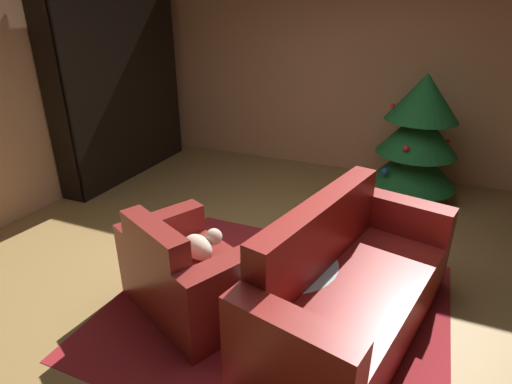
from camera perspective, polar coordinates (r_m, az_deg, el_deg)
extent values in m
plane|color=olive|center=(3.60, 2.28, -11.75)|extent=(7.02, 7.02, 0.00)
cube|color=tan|center=(5.79, 13.36, 16.31)|extent=(5.97, 0.06, 2.77)
cube|color=maroon|center=(3.29, 2.86, -15.65)|extent=(2.46, 2.21, 0.01)
cube|color=black|center=(5.69, -16.99, 13.18)|extent=(0.03, 2.12, 2.25)
cube|color=black|center=(6.60, -12.25, 15.05)|extent=(0.34, 0.03, 2.25)
cube|color=black|center=(5.06, -25.89, 10.58)|extent=(0.34, 0.02, 2.25)
cube|color=black|center=(6.08, -16.89, 2.88)|extent=(0.31, 2.07, 0.03)
cube|color=black|center=(5.94, -17.40, 6.88)|extent=(0.31, 2.07, 0.03)
cube|color=black|center=(5.83, -17.94, 11.06)|extent=(0.31, 2.07, 0.02)
cube|color=black|center=(5.76, -18.52, 15.37)|extent=(0.31, 2.07, 0.02)
cube|color=black|center=(5.72, -19.14, 19.76)|extent=(0.31, 2.07, 0.02)
cube|color=black|center=(5.85, -19.37, 14.61)|extent=(0.05, 1.14, 0.71)
cube|color=black|center=(5.83, -19.18, 14.61)|extent=(0.03, 1.17, 0.74)
cube|color=#824A99|center=(6.81, -12.10, 7.00)|extent=(0.22, 0.04, 0.28)
cube|color=#2F7245|center=(6.76, -12.26, 7.26)|extent=(0.23, 0.03, 0.37)
cube|color=#4D2D30|center=(6.73, -12.36, 7.04)|extent=(0.25, 0.03, 0.34)
cube|color=orange|center=(6.73, -12.70, 6.53)|extent=(0.20, 0.04, 0.23)
cube|color=#125086|center=(6.68, -12.74, 6.43)|extent=(0.25, 0.03, 0.24)
cube|color=orange|center=(6.67, -12.67, 11.01)|extent=(0.19, 0.05, 0.38)
cube|color=gold|center=(6.64, -12.91, 10.54)|extent=(0.19, 0.04, 0.29)
cube|color=orange|center=(6.60, -12.98, 10.32)|extent=(0.22, 0.03, 0.26)
cube|color=#40372A|center=(6.58, -13.32, 10.24)|extent=(0.19, 0.05, 0.26)
cube|color=#328B3D|center=(6.54, -13.69, 10.25)|extent=(0.16, 0.04, 0.29)
cube|color=navy|center=(6.52, -13.54, 21.89)|extent=(0.22, 0.03, 0.23)
cube|color=#398C30|center=(6.50, -13.96, 22.41)|extent=(0.18, 0.03, 0.36)
cube|color=#B93029|center=(6.47, -14.23, 22.34)|extent=(0.17, 0.04, 0.35)
cube|color=#2C478D|center=(6.41, -14.18, 22.17)|extent=(0.25, 0.03, 0.31)
cube|color=#226A7D|center=(6.39, -14.74, 22.19)|extent=(0.18, 0.04, 0.33)
cube|color=maroon|center=(3.25, -8.62, -12.35)|extent=(0.92, 0.93, 0.38)
cube|color=maroon|center=(2.92, -13.71, -7.97)|extent=(0.68, 0.43, 0.41)
cube|color=maroon|center=(2.89, -3.99, -14.43)|extent=(0.47, 0.72, 0.61)
cube|color=maroon|center=(3.49, -12.60, -7.55)|extent=(0.47, 0.72, 0.61)
ellipsoid|color=#C4AB94|center=(3.13, -8.03, -7.56)|extent=(0.33, 0.28, 0.18)
sphere|color=#C4AB94|center=(3.14, -5.85, -6.18)|extent=(0.13, 0.13, 0.13)
cube|color=maroon|center=(3.03, 13.31, -15.13)|extent=(1.10, 1.65, 0.44)
cube|color=maroon|center=(2.87, 8.67, -5.75)|extent=(0.51, 1.51, 0.51)
cube|color=maroon|center=(2.37, 4.52, -23.42)|extent=(0.80, 0.36, 0.72)
cube|color=maroon|center=(3.63, 19.01, -6.10)|extent=(0.80, 0.36, 0.72)
cylinder|color=black|center=(3.10, 7.78, -13.84)|extent=(0.04, 0.04, 0.42)
cylinder|color=black|center=(3.31, 3.37, -10.94)|extent=(0.04, 0.04, 0.42)
cylinder|color=black|center=(3.04, 0.93, -14.46)|extent=(0.04, 0.04, 0.42)
cylinder|color=silver|center=(3.02, 4.17, -9.75)|extent=(0.75, 0.75, 0.02)
cube|color=#325680|center=(2.97, 3.34, -9.88)|extent=(0.21, 0.16, 0.02)
cube|color=#378B58|center=(2.96, 3.42, -9.50)|extent=(0.22, 0.16, 0.02)
cube|color=#448B57|center=(2.95, 3.42, -9.24)|extent=(0.18, 0.14, 0.02)
cube|color=#D6B558|center=(2.94, 3.58, -8.94)|extent=(0.19, 0.12, 0.02)
cylinder|color=#2C2B52|center=(3.11, 6.24, -6.39)|extent=(0.06, 0.06, 0.19)
cylinder|color=#2C2B52|center=(3.05, 6.35, -4.31)|extent=(0.02, 0.02, 0.07)
cylinder|color=brown|center=(5.32, 20.38, 0.22)|extent=(0.08, 0.08, 0.17)
cone|color=#195C28|center=(5.20, 20.92, 3.70)|extent=(1.01, 1.01, 0.52)
cone|color=#195C28|center=(5.09, 21.56, 7.79)|extent=(0.91, 0.91, 0.52)
cone|color=#195C28|center=(5.01, 22.25, 12.04)|extent=(0.80, 0.80, 0.52)
sphere|color=red|center=(5.30, 24.95, 6.35)|extent=(0.05, 0.05, 0.05)
sphere|color=blue|center=(4.95, 17.35, 2.77)|extent=(0.07, 0.07, 0.07)
sphere|color=blue|center=(5.54, 23.19, 5.17)|extent=(0.07, 0.07, 0.07)
sphere|color=red|center=(5.62, 22.12, 3.73)|extent=(0.05, 0.05, 0.05)
sphere|color=red|center=(5.05, 18.36, 11.22)|extent=(0.05, 0.05, 0.05)
sphere|color=red|center=(5.28, 18.41, 9.55)|extent=(0.07, 0.07, 0.07)
sphere|color=red|center=(4.78, 20.01, 5.73)|extent=(0.07, 0.07, 0.07)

